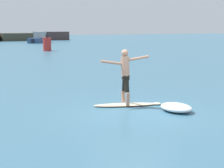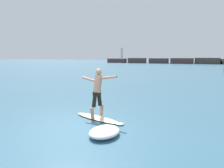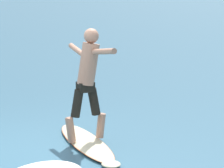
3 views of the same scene
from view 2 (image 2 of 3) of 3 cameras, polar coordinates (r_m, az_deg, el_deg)
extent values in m
plane|color=#39667E|center=(7.87, -8.95, -10.58)|extent=(200.00, 200.00, 0.00)
cube|color=#49383B|center=(73.01, 1.33, 6.13)|extent=(5.98, 3.08, 1.38)
cube|color=#433736|center=(70.90, 6.59, 6.12)|extent=(5.60, 4.17, 1.57)
cube|color=#3E3638|center=(69.42, 12.13, 5.96)|extent=(5.76, 4.32, 1.52)
cube|color=#473535|center=(68.60, 17.85, 5.78)|extent=(6.35, 4.61, 1.61)
cube|color=#443931|center=(68.47, 23.65, 5.56)|extent=(6.79, 4.10, 1.72)
cylinder|color=silver|center=(72.44, 2.58, 8.15)|extent=(0.70, 0.70, 3.29)
ellipsoid|color=beige|center=(8.52, -3.91, -8.81)|extent=(2.25, 1.22, 0.08)
ellipsoid|color=beige|center=(7.80, 2.01, -10.36)|extent=(0.39, 0.37, 0.07)
ellipsoid|color=#DB5B2D|center=(8.52, -3.91, -8.81)|extent=(2.26, 1.24, 0.04)
cone|color=black|center=(9.19, -7.91, -8.32)|extent=(0.06, 0.06, 0.14)
cone|color=black|center=(8.98, -7.95, -8.68)|extent=(0.06, 0.06, 0.14)
cone|color=black|center=(9.16, -6.60, -8.34)|extent=(0.06, 0.06, 0.14)
cylinder|color=tan|center=(8.66, -2.74, -6.84)|extent=(0.17, 0.21, 0.43)
cylinder|color=black|center=(8.47, -3.29, -4.17)|extent=(0.20, 0.26, 0.47)
cylinder|color=tan|center=(8.25, -5.17, -7.58)|extent=(0.17, 0.21, 0.43)
cylinder|color=black|center=(8.24, -4.63, -4.50)|extent=(0.20, 0.26, 0.47)
cube|color=black|center=(8.30, -3.96, -2.54)|extent=(0.26, 0.30, 0.16)
cylinder|color=tan|center=(8.29, -3.74, 0.05)|extent=(0.37, 0.45, 0.71)
sphere|color=tan|center=(8.29, -3.51, 3.22)|extent=(0.24, 0.24, 0.24)
cylinder|color=tan|center=(8.63, -6.11, 1.28)|extent=(0.72, 0.30, 0.21)
cylinder|color=tan|center=(7.98, -0.83, 1.73)|extent=(0.72, 0.28, 0.20)
ellipsoid|color=white|center=(6.78, -1.99, -12.35)|extent=(0.88, 1.19, 0.26)
camera|label=1|loc=(10.69, -87.34, 1.87)|focal=60.00mm
camera|label=3|loc=(3.72, 78.47, 7.77)|focal=85.00mm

